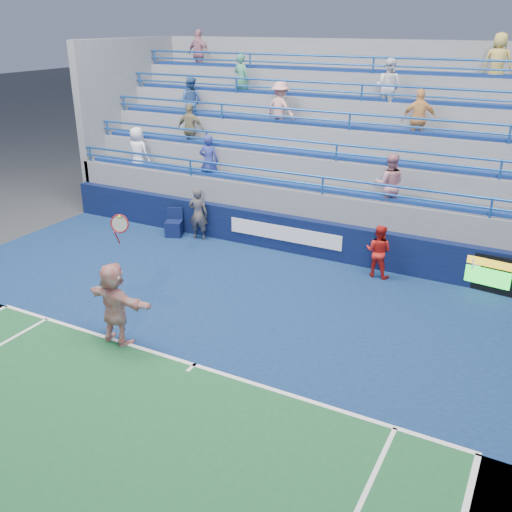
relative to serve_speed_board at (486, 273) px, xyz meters
The scene contains 8 objects.
ground 7.92m from the serve_speed_board, 126.13° to the right, with size 120.00×120.00×0.00m, color #333538.
sponsor_wall 4.66m from the serve_speed_board, behind, with size 18.00×0.32×1.10m.
bleacher_stand 6.16m from the serve_speed_board, 140.23° to the left, with size 18.00×5.60×6.13m.
serve_speed_board is the anchor object (origin of this frame).
judge_chair 9.40m from the serve_speed_board, behind, with size 0.65×0.66×0.90m.
tennis_player 9.21m from the serve_speed_board, 136.21° to the right, with size 1.75×0.69×2.96m.
line_judge 8.55m from the serve_speed_board, behind, with size 0.61×0.40×1.67m, color #121533.
ball_girl 2.75m from the serve_speed_board, behind, with size 0.71×0.55×1.46m, color red.
Camera 1 is at (5.67, -8.04, 6.45)m, focal length 40.00 mm.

